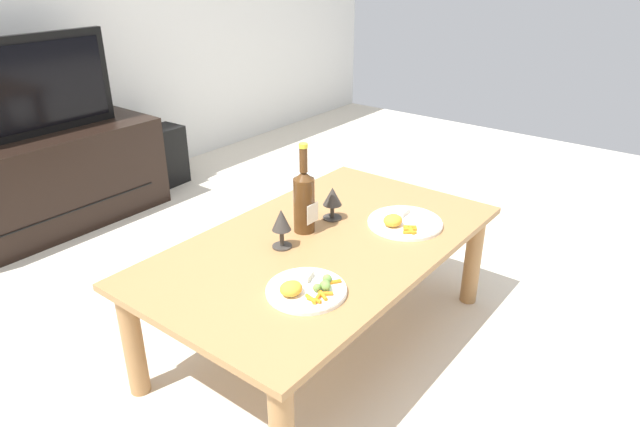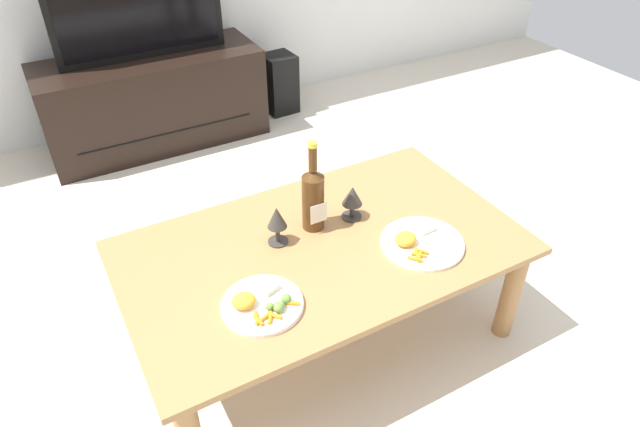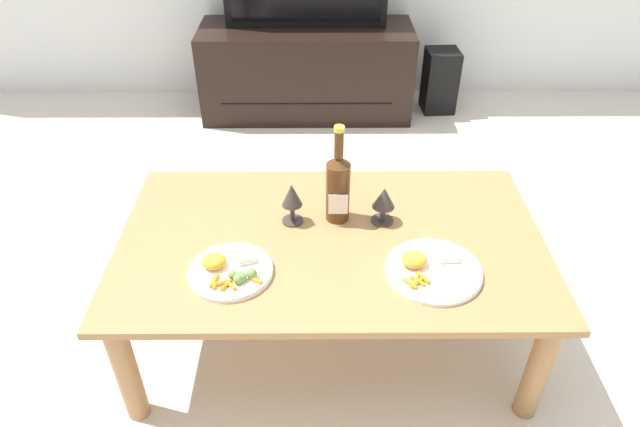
{
  "view_description": "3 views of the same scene",
  "coord_description": "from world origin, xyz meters",
  "px_view_note": "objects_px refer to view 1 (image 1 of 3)",
  "views": [
    {
      "loc": [
        -1.43,
        -1.1,
        1.39
      ],
      "look_at": [
        0.0,
        0.02,
        0.55
      ],
      "focal_mm": 31.62,
      "sensor_mm": 36.0,
      "label": 1
    },
    {
      "loc": [
        -0.73,
        -1.3,
        1.68
      ],
      "look_at": [
        0.01,
        0.04,
        0.55
      ],
      "focal_mm": 31.69,
      "sensor_mm": 36.0,
      "label": 2
    },
    {
      "loc": [
        -0.04,
        -1.39,
        1.57
      ],
      "look_at": [
        -0.04,
        0.05,
        0.5
      ],
      "focal_mm": 31.4,
      "sensor_mm": 36.0,
      "label": 3
    }
  ],
  "objects_px": {
    "dinner_plate_right": "(404,222)",
    "wine_bottle": "(304,199)",
    "goblet_left": "(281,222)",
    "dining_table": "(323,256)",
    "floor_speaker": "(167,155)",
    "dinner_plate_left": "(306,289)",
    "tv_stand": "(47,182)",
    "tv_screen": "(26,87)",
    "goblet_right": "(332,198)"
  },
  "relations": [
    {
      "from": "wine_bottle",
      "to": "goblet_left",
      "type": "bearing_deg",
      "value": -172.6
    },
    {
      "from": "tv_stand",
      "to": "tv_screen",
      "type": "relative_size",
      "value": 1.35
    },
    {
      "from": "floor_speaker",
      "to": "wine_bottle",
      "type": "xyz_separation_m",
      "value": [
        -0.68,
        -1.71,
        0.38
      ]
    },
    {
      "from": "dinner_plate_left",
      "to": "floor_speaker",
      "type": "bearing_deg",
      "value": 63.13
    },
    {
      "from": "floor_speaker",
      "to": "wine_bottle",
      "type": "relative_size",
      "value": 1.1
    },
    {
      "from": "dinner_plate_left",
      "to": "dining_table",
      "type": "bearing_deg",
      "value": 28.91
    },
    {
      "from": "tv_stand",
      "to": "dinner_plate_left",
      "type": "xyz_separation_m",
      "value": [
        -0.2,
        -1.97,
        0.2
      ]
    },
    {
      "from": "goblet_left",
      "to": "dinner_plate_left",
      "type": "distance_m",
      "value": 0.32
    },
    {
      "from": "goblet_right",
      "to": "dinner_plate_right",
      "type": "relative_size",
      "value": 0.46
    },
    {
      "from": "dining_table",
      "to": "dinner_plate_left",
      "type": "bearing_deg",
      "value": -151.09
    },
    {
      "from": "dinner_plate_right",
      "to": "wine_bottle",
      "type": "bearing_deg",
      "value": 135.19
    },
    {
      "from": "dining_table",
      "to": "tv_screen",
      "type": "xyz_separation_m",
      "value": [
        -0.1,
        1.8,
        0.39
      ]
    },
    {
      "from": "floor_speaker",
      "to": "tv_screen",
      "type": "bearing_deg",
      "value": 177.73
    },
    {
      "from": "tv_stand",
      "to": "tv_screen",
      "type": "height_order",
      "value": "tv_screen"
    },
    {
      "from": "goblet_right",
      "to": "dinner_plate_right",
      "type": "xyz_separation_m",
      "value": [
        0.12,
        -0.25,
        -0.07
      ]
    },
    {
      "from": "floor_speaker",
      "to": "goblet_left",
      "type": "relative_size",
      "value": 2.58
    },
    {
      "from": "dinner_plate_right",
      "to": "tv_screen",
      "type": "bearing_deg",
      "value": 101.46
    },
    {
      "from": "goblet_left",
      "to": "goblet_right",
      "type": "bearing_deg",
      "value": 0.0
    },
    {
      "from": "dinner_plate_left",
      "to": "tv_stand",
      "type": "bearing_deg",
      "value": 84.31
    },
    {
      "from": "dining_table",
      "to": "floor_speaker",
      "type": "bearing_deg",
      "value": 68.82
    },
    {
      "from": "goblet_right",
      "to": "dinner_plate_left",
      "type": "distance_m",
      "value": 0.54
    },
    {
      "from": "dining_table",
      "to": "goblet_right",
      "type": "distance_m",
      "value": 0.24
    },
    {
      "from": "goblet_left",
      "to": "dinner_plate_right",
      "type": "relative_size",
      "value": 0.51
    },
    {
      "from": "tv_screen",
      "to": "dinner_plate_right",
      "type": "bearing_deg",
      "value": -78.54
    },
    {
      "from": "goblet_right",
      "to": "wine_bottle",
      "type": "bearing_deg",
      "value": 172.6
    },
    {
      "from": "floor_speaker",
      "to": "wine_bottle",
      "type": "distance_m",
      "value": 1.88
    },
    {
      "from": "tv_stand",
      "to": "floor_speaker",
      "type": "bearing_deg",
      "value": 1.07
    },
    {
      "from": "tv_stand",
      "to": "goblet_right",
      "type": "distance_m",
      "value": 1.76
    },
    {
      "from": "tv_stand",
      "to": "wine_bottle",
      "type": "relative_size",
      "value": 3.6
    },
    {
      "from": "dinner_plate_left",
      "to": "goblet_left",
      "type": "bearing_deg",
      "value": 55.24
    },
    {
      "from": "goblet_left",
      "to": "goblet_right",
      "type": "xyz_separation_m",
      "value": [
        0.3,
        0.0,
        -0.01
      ]
    },
    {
      "from": "tv_screen",
      "to": "goblet_left",
      "type": "xyz_separation_m",
      "value": [
        -0.02,
        -1.72,
        -0.23
      ]
    },
    {
      "from": "dining_table",
      "to": "goblet_left",
      "type": "height_order",
      "value": "goblet_left"
    },
    {
      "from": "dining_table",
      "to": "goblet_left",
      "type": "distance_m",
      "value": 0.22
    },
    {
      "from": "tv_stand",
      "to": "goblet_right",
      "type": "xyz_separation_m",
      "value": [
        0.28,
        -1.72,
        0.27
      ]
    },
    {
      "from": "goblet_right",
      "to": "tv_screen",
      "type": "bearing_deg",
      "value": 99.15
    },
    {
      "from": "wine_bottle",
      "to": "tv_stand",
      "type": "bearing_deg",
      "value": 94.31
    },
    {
      "from": "dining_table",
      "to": "wine_bottle",
      "type": "height_order",
      "value": "wine_bottle"
    },
    {
      "from": "dining_table",
      "to": "goblet_left",
      "type": "relative_size",
      "value": 9.28
    },
    {
      "from": "dining_table",
      "to": "goblet_right",
      "type": "relative_size",
      "value": 10.34
    },
    {
      "from": "dining_table",
      "to": "goblet_left",
      "type": "xyz_separation_m",
      "value": [
        -0.13,
        0.09,
        0.16
      ]
    },
    {
      "from": "wine_bottle",
      "to": "dinner_plate_left",
      "type": "bearing_deg",
      "value": -139.94
    },
    {
      "from": "wine_bottle",
      "to": "goblet_left",
      "type": "xyz_separation_m",
      "value": [
        -0.15,
        -0.02,
        -0.03
      ]
    },
    {
      "from": "tv_stand",
      "to": "floor_speaker",
      "type": "xyz_separation_m",
      "value": [
        0.81,
        0.02,
        -0.07
      ]
    },
    {
      "from": "dinner_plate_left",
      "to": "tv_screen",
      "type": "bearing_deg",
      "value": 84.3
    },
    {
      "from": "dinner_plate_right",
      "to": "tv_stand",
      "type": "bearing_deg",
      "value": 101.45
    },
    {
      "from": "goblet_left",
      "to": "dinner_plate_left",
      "type": "xyz_separation_m",
      "value": [
        -0.18,
        -0.25,
        -0.08
      ]
    },
    {
      "from": "goblet_left",
      "to": "goblet_right",
      "type": "relative_size",
      "value": 1.11
    },
    {
      "from": "goblet_left",
      "to": "dining_table",
      "type": "bearing_deg",
      "value": -34.75
    },
    {
      "from": "floor_speaker",
      "to": "wine_bottle",
      "type": "height_order",
      "value": "wine_bottle"
    }
  ]
}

